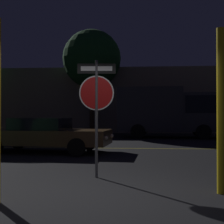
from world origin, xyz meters
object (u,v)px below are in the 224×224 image
at_px(stop_sign, 97,95).
at_px(delivery_truck, 171,110).
at_px(tree_2, 92,59).
at_px(passing_car_2, 44,134).
at_px(yellow_pole_right, 221,111).

distance_m(stop_sign, delivery_truck, 12.73).
bearing_deg(tree_2, stop_sign, -81.68).
height_order(stop_sign, passing_car_2, stop_sign).
distance_m(yellow_pole_right, delivery_truck, 13.62).
xyz_separation_m(yellow_pole_right, tree_2, (-4.68, 17.52, 4.13)).
relative_size(passing_car_2, tree_2, 0.63).
bearing_deg(stop_sign, tree_2, 93.67).
relative_size(delivery_truck, tree_2, 0.82).
relative_size(yellow_pole_right, delivery_truck, 0.45).
xyz_separation_m(stop_sign, passing_car_2, (-2.48, 4.46, -1.13)).
bearing_deg(passing_car_2, delivery_truck, 149.63).
relative_size(passing_car_2, delivery_truck, 0.78).
height_order(stop_sign, yellow_pole_right, yellow_pole_right).
height_order(passing_car_2, tree_2, tree_2).
height_order(yellow_pole_right, tree_2, tree_2).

